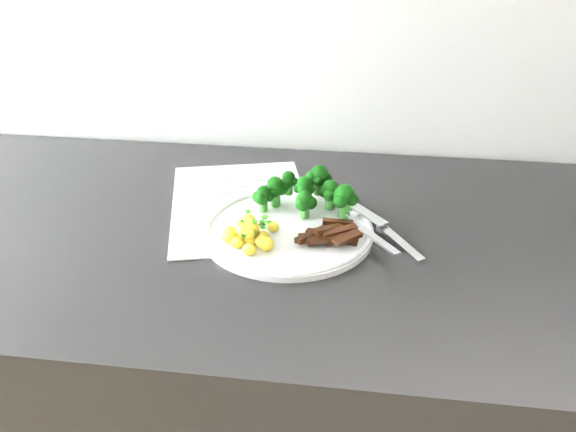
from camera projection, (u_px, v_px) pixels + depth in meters
name	position (u px, v px, depth m)	size (l,w,h in m)	color
recipe_paper	(240.00, 204.00, 0.96)	(0.29, 0.36, 0.00)	white
plate	(288.00, 229.00, 0.88)	(0.25, 0.25, 0.01)	white
broccoli	(309.00, 190.00, 0.92)	(0.16, 0.10, 0.06)	#2A6A20
potatoes	(249.00, 232.00, 0.84)	(0.08, 0.09, 0.04)	yellow
beef_strips	(330.00, 235.00, 0.84)	(0.10, 0.07, 0.03)	black
fork	(366.00, 229.00, 0.86)	(0.10, 0.16, 0.02)	silver
knife	(389.00, 234.00, 0.87)	(0.13, 0.18, 0.02)	silver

